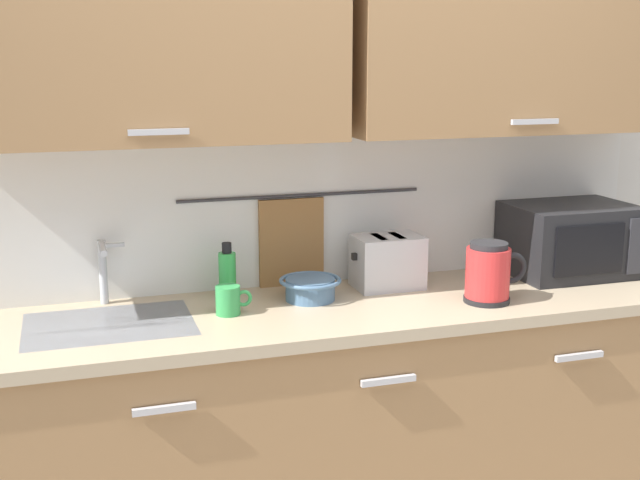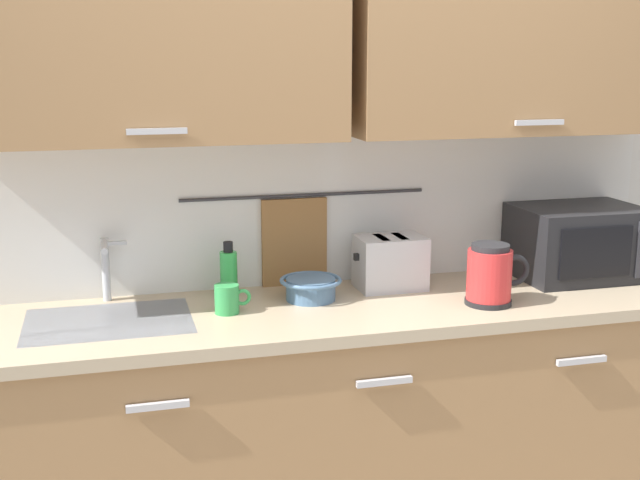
{
  "view_description": "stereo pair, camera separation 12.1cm",
  "coord_description": "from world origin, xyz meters",
  "px_view_note": "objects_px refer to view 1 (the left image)",
  "views": [
    {
      "loc": [
        -0.92,
        -2.2,
        1.72
      ],
      "look_at": [
        -0.11,
        0.33,
        1.12
      ],
      "focal_mm": 45.78,
      "sensor_mm": 36.0,
      "label": 1
    },
    {
      "loc": [
        -0.8,
        -2.23,
        1.72
      ],
      "look_at": [
        -0.11,
        0.33,
        1.12
      ],
      "focal_mm": 45.78,
      "sensor_mm": 36.0,
      "label": 2
    }
  ],
  "objects_px": {
    "microwave": "(570,239)",
    "electric_kettle": "(489,273)",
    "mug_near_sink": "(229,300)",
    "mixing_bowl": "(310,287)",
    "toaster": "(387,261)",
    "dish_soap_bottle": "(227,274)"
  },
  "relations": [
    {
      "from": "microwave",
      "to": "electric_kettle",
      "type": "distance_m",
      "value": 0.53
    },
    {
      "from": "mug_near_sink",
      "to": "mixing_bowl",
      "type": "height_order",
      "value": "mug_near_sink"
    },
    {
      "from": "electric_kettle",
      "to": "toaster",
      "type": "height_order",
      "value": "electric_kettle"
    },
    {
      "from": "mug_near_sink",
      "to": "toaster",
      "type": "height_order",
      "value": "toaster"
    },
    {
      "from": "electric_kettle",
      "to": "dish_soap_bottle",
      "type": "bearing_deg",
      "value": 159.4
    },
    {
      "from": "microwave",
      "to": "dish_soap_bottle",
      "type": "xyz_separation_m",
      "value": [
        -1.31,
        0.08,
        -0.05
      ]
    },
    {
      "from": "dish_soap_bottle",
      "to": "electric_kettle",
      "type": "bearing_deg",
      "value": -20.6
    },
    {
      "from": "toaster",
      "to": "mixing_bowl",
      "type": "bearing_deg",
      "value": -167.89
    },
    {
      "from": "dish_soap_bottle",
      "to": "mixing_bowl",
      "type": "relative_size",
      "value": 0.92
    },
    {
      "from": "electric_kettle",
      "to": "mug_near_sink",
      "type": "height_order",
      "value": "electric_kettle"
    },
    {
      "from": "dish_soap_bottle",
      "to": "mixing_bowl",
      "type": "distance_m",
      "value": 0.29
    },
    {
      "from": "microwave",
      "to": "dish_soap_bottle",
      "type": "distance_m",
      "value": 1.32
    },
    {
      "from": "microwave",
      "to": "electric_kettle",
      "type": "relative_size",
      "value": 2.03
    },
    {
      "from": "mug_near_sink",
      "to": "mixing_bowl",
      "type": "bearing_deg",
      "value": 13.88
    },
    {
      "from": "mixing_bowl",
      "to": "toaster",
      "type": "relative_size",
      "value": 0.84
    },
    {
      "from": "microwave",
      "to": "mug_near_sink",
      "type": "xyz_separation_m",
      "value": [
        -1.35,
        -0.1,
        -0.09
      ]
    },
    {
      "from": "mixing_bowl",
      "to": "electric_kettle",
      "type": "bearing_deg",
      "value": -19.74
    },
    {
      "from": "mug_near_sink",
      "to": "toaster",
      "type": "relative_size",
      "value": 0.47
    },
    {
      "from": "microwave",
      "to": "mug_near_sink",
      "type": "height_order",
      "value": "microwave"
    },
    {
      "from": "electric_kettle",
      "to": "mug_near_sink",
      "type": "relative_size",
      "value": 1.89
    },
    {
      "from": "dish_soap_bottle",
      "to": "mixing_bowl",
      "type": "height_order",
      "value": "dish_soap_bottle"
    },
    {
      "from": "microwave",
      "to": "mixing_bowl",
      "type": "distance_m",
      "value": 1.05
    }
  ]
}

